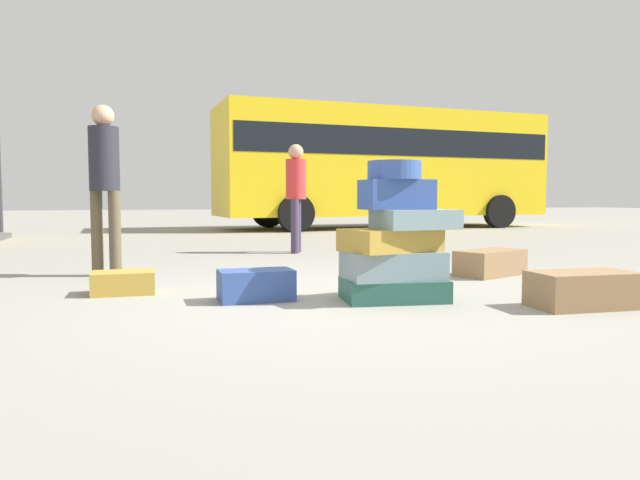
{
  "coord_description": "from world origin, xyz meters",
  "views": [
    {
      "loc": [
        -1.53,
        -4.33,
        0.8
      ],
      "look_at": [
        0.4,
        1.7,
        0.35
      ],
      "focal_mm": 32.68,
      "sensor_mm": 36.0,
      "label": 1
    }
  ],
  "objects_px": {
    "suitcase_tower": "(396,243)",
    "suitcase_brown_white_trunk": "(490,263)",
    "suitcase_brown_behind_tower": "(583,290)",
    "suitcase_navy_foreground_near": "(256,285)",
    "suitcase_tan_left_side": "(124,283)",
    "person_passerby_in_red": "(296,188)",
    "parked_bus": "(383,161)",
    "person_tourist_with_camera": "(104,174)"
  },
  "relations": [
    {
      "from": "suitcase_tower",
      "to": "suitcase_navy_foreground_near",
      "type": "distance_m",
      "value": 1.14
    },
    {
      "from": "suitcase_tower",
      "to": "suitcase_brown_behind_tower",
      "type": "relative_size",
      "value": 1.45
    },
    {
      "from": "suitcase_brown_white_trunk",
      "to": "person_passerby_in_red",
      "type": "bearing_deg",
      "value": 90.02
    },
    {
      "from": "person_passerby_in_red",
      "to": "person_tourist_with_camera",
      "type": "bearing_deg",
      "value": -29.08
    },
    {
      "from": "suitcase_brown_white_trunk",
      "to": "suitcase_brown_behind_tower",
      "type": "height_order",
      "value": "suitcase_brown_white_trunk"
    },
    {
      "from": "suitcase_tower",
      "to": "person_passerby_in_red",
      "type": "relative_size",
      "value": 0.68
    },
    {
      "from": "suitcase_navy_foreground_near",
      "to": "person_tourist_with_camera",
      "type": "bearing_deg",
      "value": 121.08
    },
    {
      "from": "suitcase_brown_behind_tower",
      "to": "parked_bus",
      "type": "xyz_separation_m",
      "value": [
        3.45,
        11.38,
        1.7
      ]
    },
    {
      "from": "suitcase_tower",
      "to": "suitcase_brown_white_trunk",
      "type": "relative_size",
      "value": 1.4
    },
    {
      "from": "suitcase_tan_left_side",
      "to": "suitcase_navy_foreground_near",
      "type": "relative_size",
      "value": 0.88
    },
    {
      "from": "suitcase_tower",
      "to": "suitcase_navy_foreground_near",
      "type": "height_order",
      "value": "suitcase_tower"
    },
    {
      "from": "suitcase_tan_left_side",
      "to": "person_tourist_with_camera",
      "type": "distance_m",
      "value": 1.58
    },
    {
      "from": "suitcase_brown_white_trunk",
      "to": "suitcase_navy_foreground_near",
      "type": "bearing_deg",
      "value": 173.82
    },
    {
      "from": "suitcase_tower",
      "to": "suitcase_brown_white_trunk",
      "type": "height_order",
      "value": "suitcase_tower"
    },
    {
      "from": "person_passerby_in_red",
      "to": "suitcase_brown_white_trunk",
      "type": "bearing_deg",
      "value": 45.89
    },
    {
      "from": "person_tourist_with_camera",
      "to": "suitcase_brown_behind_tower",
      "type": "bearing_deg",
      "value": -5.06
    },
    {
      "from": "suitcase_tan_left_side",
      "to": "person_passerby_in_red",
      "type": "relative_size",
      "value": 0.32
    },
    {
      "from": "suitcase_tan_left_side",
      "to": "suitcase_brown_behind_tower",
      "type": "distance_m",
      "value": 3.64
    },
    {
      "from": "suitcase_brown_white_trunk",
      "to": "suitcase_navy_foreground_near",
      "type": "relative_size",
      "value": 1.36
    },
    {
      "from": "person_passerby_in_red",
      "to": "parked_bus",
      "type": "height_order",
      "value": "parked_bus"
    },
    {
      "from": "suitcase_brown_behind_tower",
      "to": "person_passerby_in_red",
      "type": "height_order",
      "value": "person_passerby_in_red"
    },
    {
      "from": "person_tourist_with_camera",
      "to": "parked_bus",
      "type": "xyz_separation_m",
      "value": [
        6.85,
        8.45,
        0.79
      ]
    },
    {
      "from": "suitcase_brown_white_trunk",
      "to": "suitcase_brown_behind_tower",
      "type": "relative_size",
      "value": 1.03
    },
    {
      "from": "suitcase_tan_left_side",
      "to": "parked_bus",
      "type": "relative_size",
      "value": 0.06
    },
    {
      "from": "person_passerby_in_red",
      "to": "suitcase_brown_behind_tower",
      "type": "bearing_deg",
      "value": 33.89
    },
    {
      "from": "person_tourist_with_camera",
      "to": "suitcase_navy_foreground_near",
      "type": "bearing_deg",
      "value": -22.7
    },
    {
      "from": "parked_bus",
      "to": "suitcase_tower",
      "type": "bearing_deg",
      "value": -115.99
    },
    {
      "from": "person_tourist_with_camera",
      "to": "person_passerby_in_red",
      "type": "relative_size",
      "value": 1.1
    },
    {
      "from": "suitcase_tower",
      "to": "person_passerby_in_red",
      "type": "height_order",
      "value": "person_passerby_in_red"
    },
    {
      "from": "suitcase_tower",
      "to": "suitcase_brown_behind_tower",
      "type": "height_order",
      "value": "suitcase_tower"
    },
    {
      "from": "suitcase_tan_left_side",
      "to": "suitcase_navy_foreground_near",
      "type": "bearing_deg",
      "value": -32.39
    },
    {
      "from": "suitcase_tower",
      "to": "person_passerby_in_red",
      "type": "xyz_separation_m",
      "value": [
        0.34,
        4.15,
        0.5
      ]
    },
    {
      "from": "suitcase_brown_behind_tower",
      "to": "suitcase_tan_left_side",
      "type": "bearing_deg",
      "value": 156.38
    },
    {
      "from": "suitcase_navy_foreground_near",
      "to": "suitcase_brown_behind_tower",
      "type": "bearing_deg",
      "value": -25.14
    },
    {
      "from": "suitcase_navy_foreground_near",
      "to": "suitcase_brown_white_trunk",
      "type": "bearing_deg",
      "value": 15.12
    },
    {
      "from": "person_passerby_in_red",
      "to": "suitcase_navy_foreground_near",
      "type": "bearing_deg",
      "value": 4.19
    },
    {
      "from": "suitcase_navy_foreground_near",
      "to": "parked_bus",
      "type": "relative_size",
      "value": 0.06
    },
    {
      "from": "parked_bus",
      "to": "person_tourist_with_camera",
      "type": "bearing_deg",
      "value": -131.59
    },
    {
      "from": "suitcase_tower",
      "to": "suitcase_brown_white_trunk",
      "type": "xyz_separation_m",
      "value": [
        1.58,
        1.05,
        -0.32
      ]
    },
    {
      "from": "suitcase_tower",
      "to": "parked_bus",
      "type": "relative_size",
      "value": 0.12
    },
    {
      "from": "suitcase_tan_left_side",
      "to": "person_passerby_in_red",
      "type": "xyz_separation_m",
      "value": [
        2.38,
        3.16,
        0.86
      ]
    },
    {
      "from": "suitcase_brown_white_trunk",
      "to": "parked_bus",
      "type": "bearing_deg",
      "value": 50.61
    }
  ]
}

